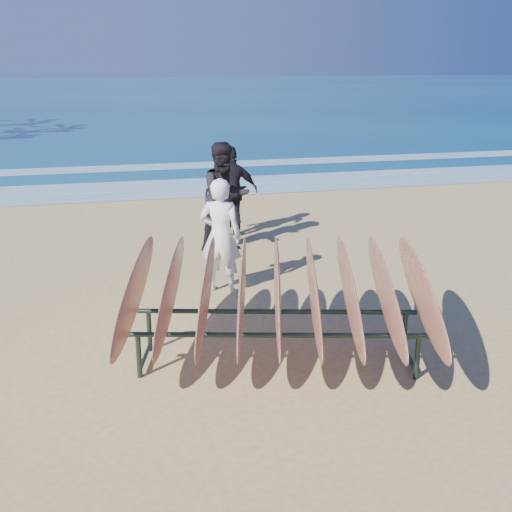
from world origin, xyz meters
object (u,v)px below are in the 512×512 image
at_px(person_white, 221,236).
at_px(person_dark_b, 232,192).
at_px(surfboard_rack, 278,293).
at_px(person_dark_a, 225,198).

relative_size(person_white, person_dark_b, 0.98).
xyz_separation_m(surfboard_rack, person_dark_a, (0.29, 4.45, 0.11)).
bearing_deg(person_dark_b, person_white, 75.52).
relative_size(surfboard_rack, person_dark_a, 1.94).
height_order(person_white, person_dark_a, person_dark_a).
bearing_deg(surfboard_rack, person_white, 108.26).
xyz_separation_m(person_dark_a, person_dark_b, (0.31, 0.95, -0.10)).
distance_m(person_white, person_dark_b, 3.03).
distance_m(person_dark_a, person_dark_b, 1.00).
xyz_separation_m(person_white, person_dark_b, (0.76, 2.93, 0.02)).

